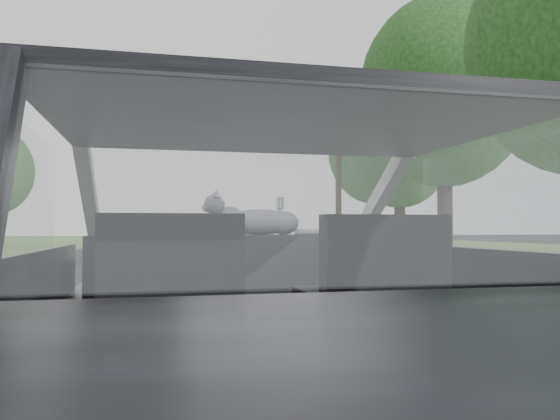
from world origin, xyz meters
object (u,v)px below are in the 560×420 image
utility_pole (338,161)px  highway_sign (280,222)px  cat (260,220)px  other_car (129,240)px  subject_car (262,300)px

utility_pole → highway_sign: bearing=95.4°
cat → other_car: bearing=102.5°
subject_car → highway_sign: bearing=76.9°
cat → utility_pole: 19.99m
subject_car → utility_pole: utility_pole is taller
subject_car → highway_sign: 27.60m
highway_sign → utility_pole: size_ratio=0.35×
other_car → highway_sign: highway_sign is taller
highway_sign → subject_car: bearing=-109.5°
cat → highway_sign: size_ratio=0.20×
other_car → utility_pole: 9.60m
highway_sign → utility_pole: 8.14m
subject_car → cat: size_ratio=7.29×
subject_car → highway_sign: highway_sign is taller
subject_car → cat: 0.70m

